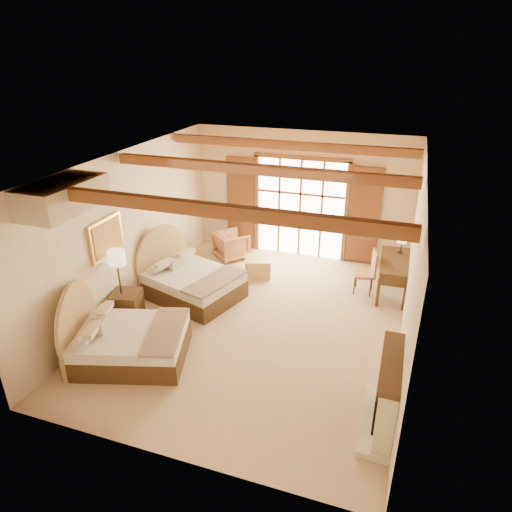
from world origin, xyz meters
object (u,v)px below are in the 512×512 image
at_px(bed_near, 123,338).
at_px(bed_far, 187,280).
at_px(nightstand, 127,307).
at_px(desk, 394,275).
at_px(armchair, 231,245).

xyz_separation_m(bed_near, bed_far, (0.08, 2.31, 0.01)).
height_order(bed_far, nightstand, bed_far).
distance_m(nightstand, desk, 5.69).
relative_size(armchair, desk, 0.50).
bearing_deg(nightstand, bed_far, 49.12).
bearing_deg(bed_far, nightstand, -99.57).
bearing_deg(desk, armchair, 169.66).
distance_m(nightstand, armchair, 3.56).
height_order(nightstand, armchair, armchair).
relative_size(bed_far, armchair, 3.07).
relative_size(bed_far, nightstand, 3.64).
xyz_separation_m(bed_far, desk, (4.24, 1.58, 0.05)).
bearing_deg(armchair, nightstand, 117.04).
bearing_deg(bed_far, desk, 37.73).
relative_size(bed_near, nightstand, 3.55).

